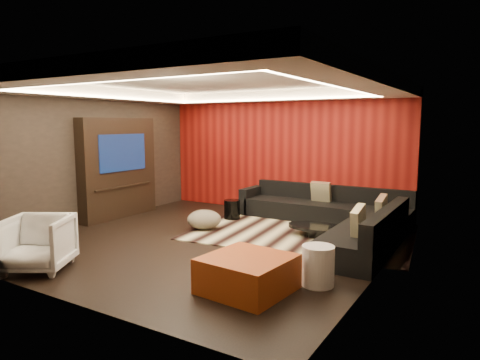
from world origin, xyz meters
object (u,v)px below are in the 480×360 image
Objects in this scene: sectional_sofa at (337,218)px; white_side_table at (318,266)px; drum_stool at (232,209)px; coffee_table at (318,231)px; orange_ottoman at (247,274)px; armchair at (38,243)px.

white_side_table is at bearing -76.21° from sectional_sofa.
sectional_sofa is (2.28, 0.20, 0.04)m from drum_stool.
drum_stool reaches higher than coffee_table.
orange_ottoman is at bearing -89.75° from sectional_sofa.
orange_ottoman reaches higher than drum_stool.
armchair is at bearing -126.37° from coffee_table.
white_side_table is 3.92m from armchair.
sectional_sofa is (-0.70, 2.85, 0.00)m from white_side_table.
coffee_table is 1.16× the size of orange_ottoman.
orange_ottoman is at bearing -86.65° from coffee_table.
white_side_table reaches higher than drum_stool.
coffee_table is at bearing 110.82° from white_side_table.
orange_ottoman reaches higher than coffee_table.
white_side_table is 0.93m from orange_ottoman.
coffee_table is 2.88m from orange_ottoman.
armchair is at bearing -163.28° from orange_ottoman.
coffee_table is 2.80× the size of drum_stool.
armchair is 0.24× the size of sectional_sofa.
armchair reaches higher than coffee_table.
coffee_table is at bearing 93.35° from orange_ottoman.
orange_ottoman is 1.15× the size of armchair.
armchair reaches higher than orange_ottoman.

